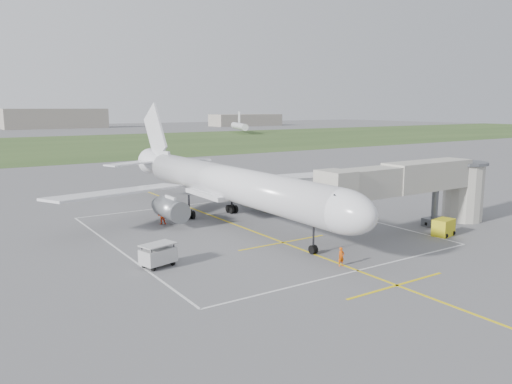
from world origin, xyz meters
TOP-DOWN VIEW (x-y plane):
  - ground at (0.00, 0.00)m, footprint 700.00×700.00m
  - grass_strip at (0.00, 130.00)m, footprint 700.00×120.00m
  - apron_markings at (0.00, -5.82)m, footprint 28.20×60.00m
  - airliner at (-0.00, 0.75)m, footprint 38.93×46.75m
  - jet_bridge at (15.72, -13.50)m, footprint 23.40×5.00m
  - gpu_unit at (15.09, -16.84)m, footprint 2.52×1.97m
  - baggage_cart at (-12.85, -10.31)m, footprint 3.09×2.31m
  - ramp_worker_nose at (-0.29, -18.39)m, footprint 0.60×0.42m
  - ramp_worker_wing at (-6.65, 3.63)m, footprint 1.12×1.00m
  - distant_aircraft at (9.09, 161.34)m, footprint 206.54×40.59m

SIDE VIEW (x-z plane):
  - ground at x=0.00m, z-range 0.00..0.00m
  - apron_markings at x=0.00m, z-range 0.00..0.01m
  - grass_strip at x=0.00m, z-range 0.00..0.02m
  - ramp_worker_nose at x=-0.29m, z-range 0.00..1.57m
  - gpu_unit at x=15.09m, z-range -0.01..1.70m
  - ramp_worker_wing at x=-6.65m, z-range 0.00..1.88m
  - baggage_cart at x=-12.85m, z-range 0.02..1.94m
  - distant_aircraft at x=9.09m, z-range -0.84..8.01m
  - airliner at x=0.00m, z-range -2.37..11.15m
  - jet_bridge at x=15.72m, z-range 1.14..8.34m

